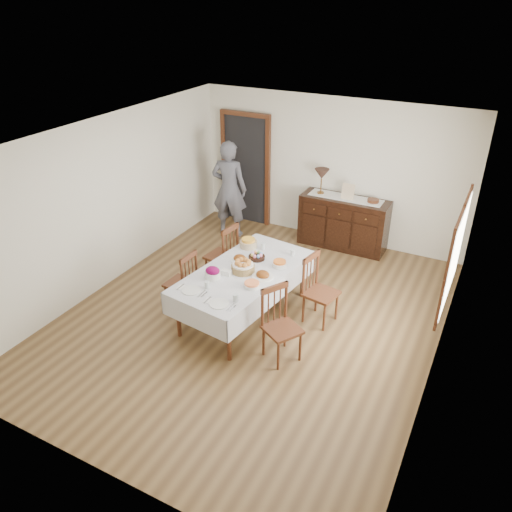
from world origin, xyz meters
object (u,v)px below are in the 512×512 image
at_px(chair_right_near, 280,323).
at_px(table_lamp, 322,175).
at_px(person, 229,186).
at_px(chair_left_far, 224,254).
at_px(chair_left_near, 183,281).
at_px(dining_table, 244,276).
at_px(sideboard, 343,223).
at_px(chair_right_far, 318,289).

relative_size(chair_right_near, table_lamp, 2.16).
bearing_deg(person, chair_left_far, 106.43).
distance_m(chair_left_near, chair_right_near, 1.72).
height_order(dining_table, chair_left_near, chair_left_near).
height_order(dining_table, sideboard, sideboard).
xyz_separation_m(chair_left_near, chair_right_far, (1.83, 0.64, 0.04)).
relative_size(dining_table, person, 1.17).
xyz_separation_m(chair_left_far, chair_right_far, (1.69, -0.28, -0.01)).
relative_size(chair_right_far, person, 0.52).
xyz_separation_m(person, table_lamp, (1.60, 0.50, 0.32)).
xyz_separation_m(dining_table, person, (-1.53, 2.24, 0.32)).
xyz_separation_m(dining_table, chair_left_near, (-0.86, -0.27, -0.17)).
relative_size(chair_right_far, table_lamp, 2.19).
distance_m(chair_left_far, table_lamp, 2.37).
distance_m(sideboard, table_lamp, 0.95).
height_order(chair_left_far, chair_right_near, chair_left_far).
xyz_separation_m(chair_right_near, sideboard, (-0.29, 3.32, -0.03)).
height_order(chair_left_near, chair_right_near, chair_right_near).
height_order(chair_left_near, chair_left_far, chair_left_far).
xyz_separation_m(chair_right_far, sideboard, (-0.42, 2.35, -0.04)).
distance_m(dining_table, chair_right_far, 1.05).
height_order(dining_table, chair_right_far, chair_right_far).
relative_size(sideboard, person, 0.80).
height_order(chair_left_far, table_lamp, table_lamp).
xyz_separation_m(sideboard, table_lamp, (-0.47, 0.01, 0.82)).
bearing_deg(chair_right_far, table_lamp, 31.12).
bearing_deg(dining_table, chair_left_near, -155.10).
bearing_deg(table_lamp, chair_left_far, -110.77).
height_order(chair_right_far, person, person).
distance_m(chair_left_far, sideboard, 2.43).
bearing_deg(person, sideboard, -177.21).
height_order(chair_right_far, table_lamp, table_lamp).
bearing_deg(chair_right_far, chair_right_near, -177.49).
xyz_separation_m(dining_table, table_lamp, (0.07, 2.74, 0.64)).
height_order(chair_left_far, sideboard, chair_left_far).
distance_m(chair_right_far, table_lamp, 2.65).
xyz_separation_m(chair_left_near, person, (-0.67, 2.51, 0.50)).
xyz_separation_m(chair_left_near, chair_left_far, (0.14, 0.92, 0.04)).
relative_size(chair_left_far, table_lamp, 2.22).
height_order(sideboard, table_lamp, table_lamp).
bearing_deg(person, chair_right_near, 119.30).
relative_size(chair_left_far, chair_right_near, 1.03).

